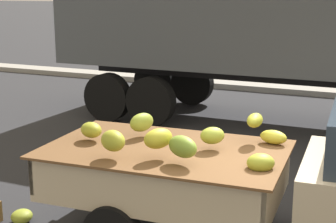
% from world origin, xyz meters
% --- Properties ---
extents(semi_trailer, '(12.01, 2.71, 3.95)m').
position_xyz_m(semi_trailer, '(-0.29, 5.66, 2.54)').
color(semi_trailer, '#4C5156').
rests_on(semi_trailer, ground).
extents(fallen_banana_bunch_near_tailgate, '(0.35, 0.36, 0.17)m').
position_xyz_m(fallen_banana_bunch_near_tailgate, '(-3.20, -0.52, 0.08)').
color(fallen_banana_bunch_near_tailgate, '#9AA72F').
rests_on(fallen_banana_bunch_near_tailgate, ground).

